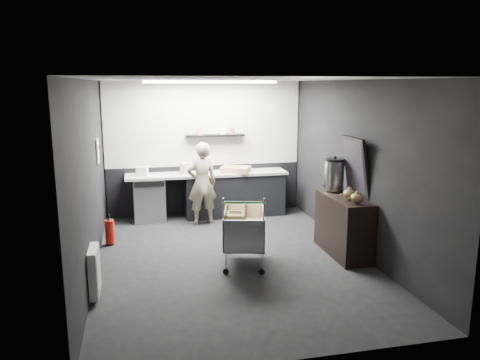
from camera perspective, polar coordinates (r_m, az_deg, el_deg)
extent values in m
plane|color=black|center=(7.27, -0.98, -9.63)|extent=(5.50, 5.50, 0.00)
plane|color=silver|center=(6.77, -1.06, 12.18)|extent=(5.50, 5.50, 0.00)
plane|color=black|center=(9.57, -4.34, 3.88)|extent=(5.50, 0.00, 5.50)
plane|color=black|center=(4.31, 6.39, -5.79)|extent=(5.50, 0.00, 5.50)
plane|color=black|center=(6.79, -17.80, 0.16)|extent=(0.00, 5.50, 5.50)
plane|color=black|center=(7.55, 14.03, 1.48)|extent=(0.00, 5.50, 5.50)
cube|color=beige|center=(9.49, -4.37, 6.86)|extent=(3.95, 0.02, 1.70)
cube|color=black|center=(9.70, -4.25, -1.11)|extent=(3.95, 0.02, 1.00)
cube|color=black|center=(9.44, -3.05, 5.45)|extent=(1.20, 0.22, 0.04)
cylinder|color=white|center=(9.76, 3.86, 8.76)|extent=(0.20, 0.03, 0.20)
cube|color=white|center=(8.03, -16.96, 3.36)|extent=(0.02, 0.30, 0.40)
cube|color=red|center=(8.02, -16.95, 3.86)|extent=(0.02, 0.22, 0.10)
cube|color=white|center=(6.20, -17.37, -10.55)|extent=(0.10, 0.50, 0.60)
cube|color=white|center=(8.59, -3.59, 11.85)|extent=(2.40, 0.20, 0.04)
cube|color=black|center=(9.51, -0.69, -1.80)|extent=(2.00, 0.56, 0.85)
cube|color=#B1B0AC|center=(9.32, -4.00, 0.73)|extent=(3.20, 0.60, 0.05)
cube|color=#9EA0A5|center=(9.32, -10.97, -2.30)|extent=(0.60, 0.58, 0.85)
cube|color=black|center=(8.95, -11.00, -0.54)|extent=(0.56, 0.02, 0.10)
imported|color=beige|center=(8.88, -4.66, -0.42)|extent=(0.62, 0.45, 1.57)
cube|color=silver|center=(7.00, 0.51, -7.60)|extent=(0.79, 1.02, 0.02)
cube|color=silver|center=(6.87, -1.80, -5.95)|extent=(0.24, 0.89, 0.48)
cube|color=silver|center=(6.99, 2.79, -5.64)|extent=(0.24, 0.89, 0.48)
cube|color=silver|center=(6.51, 1.41, -6.94)|extent=(0.58, 0.16, 0.48)
cube|color=silver|center=(7.34, -0.27, -4.78)|extent=(0.58, 0.16, 0.48)
cylinder|color=silver|center=(6.62, -0.84, -10.12)|extent=(0.02, 0.02, 0.32)
cylinder|color=silver|center=(6.73, 3.46, -9.76)|extent=(0.02, 0.02, 0.32)
cylinder|color=silver|center=(7.38, -2.16, -7.79)|extent=(0.02, 0.02, 0.32)
cylinder|color=silver|center=(7.48, 1.69, -7.51)|extent=(0.02, 0.02, 0.32)
cylinder|color=green|center=(6.31, 1.56, -2.74)|extent=(0.58, 0.17, 0.03)
cube|color=brown|center=(7.00, -0.71, -5.74)|extent=(0.33, 0.37, 0.41)
cube|color=brown|center=(6.85, 1.99, -6.33)|extent=(0.30, 0.35, 0.36)
cylinder|color=black|center=(6.67, -0.83, -11.23)|extent=(0.09, 0.05, 0.09)
cylinder|color=black|center=(7.43, -2.15, -8.80)|extent=(0.09, 0.05, 0.09)
cylinder|color=black|center=(6.79, 3.44, -10.85)|extent=(0.09, 0.05, 0.09)
cylinder|color=black|center=(7.53, 1.69, -8.51)|extent=(0.09, 0.05, 0.09)
cube|color=black|center=(7.52, 12.47, -5.45)|extent=(0.46, 1.23, 0.92)
cylinder|color=silver|center=(7.71, 11.42, 0.53)|extent=(0.31, 0.31, 0.47)
cylinder|color=black|center=(7.66, 11.49, 2.41)|extent=(0.31, 0.31, 0.04)
sphere|color=black|center=(7.66, 11.51, 2.72)|extent=(0.05, 0.05, 0.05)
ellipsoid|color=brown|center=(7.24, 13.17, -1.67)|extent=(0.18, 0.18, 0.15)
ellipsoid|color=brown|center=(7.02, 14.07, -2.14)|extent=(0.18, 0.18, 0.15)
cube|color=black|center=(7.43, 13.95, 1.62)|extent=(0.21, 0.72, 0.92)
cube|color=black|center=(7.42, 13.78, 1.61)|extent=(0.15, 0.62, 0.79)
cylinder|color=#A8130B|center=(8.11, -15.59, -6.10)|extent=(0.15, 0.15, 0.40)
cone|color=black|center=(8.04, -15.68, -4.57)|extent=(0.10, 0.10, 0.06)
cylinder|color=black|center=(8.03, -15.69, -4.29)|extent=(0.03, 0.03, 0.06)
cube|color=#A28856|center=(9.36, -0.54, 1.30)|extent=(0.68, 0.61, 0.11)
cylinder|color=beige|center=(9.25, -6.65, 1.43)|extent=(0.22, 0.22, 0.22)
cube|color=white|center=(9.15, -11.83, 1.03)|extent=(0.24, 0.21, 0.18)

